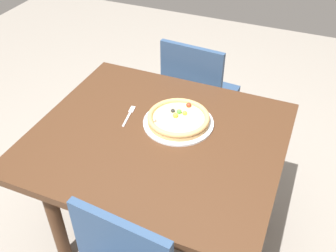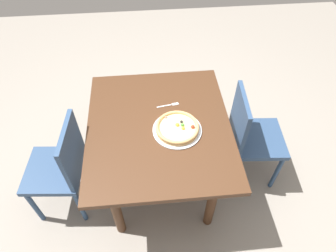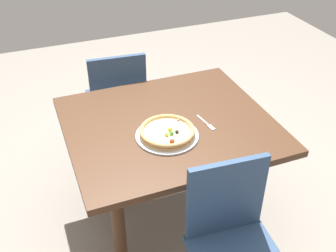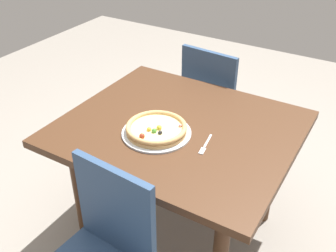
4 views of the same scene
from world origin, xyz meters
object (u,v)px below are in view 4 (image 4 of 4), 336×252
at_px(pizza, 156,128).
at_px(fork, 205,146).
at_px(plate, 157,133).
at_px(dining_table, 179,142).
at_px(chair_near, 215,101).

relative_size(pizza, fork, 1.79).
bearing_deg(plate, pizza, 105.45).
height_order(dining_table, fork, fork).
bearing_deg(chair_near, plate, -80.74).
xyz_separation_m(dining_table, plate, (0.06, 0.12, 0.11)).
height_order(chair_near, fork, chair_near).
distance_m(dining_table, chair_near, 0.73).
height_order(pizza, fork, pizza).
height_order(dining_table, chair_near, chair_near).
bearing_deg(plate, dining_table, -115.27).
xyz_separation_m(chair_near, plate, (-0.06, 0.83, 0.24)).
relative_size(chair_near, pizza, 2.98).
bearing_deg(fork, chair_near, -168.03).
relative_size(chair_near, plate, 2.62).
xyz_separation_m(chair_near, pizza, (-0.06, 0.83, 0.27)).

